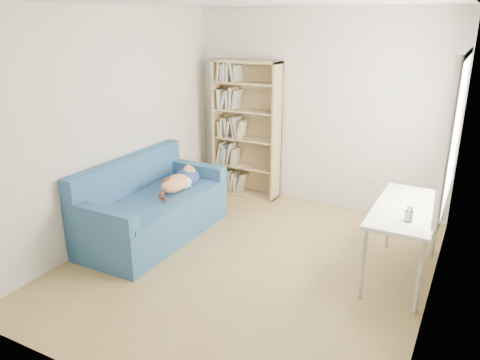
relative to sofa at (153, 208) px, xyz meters
The scene contains 6 objects.
ground 1.37m from the sofa, ahead, with size 4.00×4.00×0.00m, color olive.
room_shell 1.92m from the sofa, ahead, with size 3.54×4.04×2.62m.
sofa is the anchor object (origin of this frame).
bookshelf 1.85m from the sofa, 78.86° to the left, with size 0.96×0.30×1.92m.
desk 2.81m from the sofa, ahead, with size 0.58×1.27×0.75m.
pen_cup 2.87m from the sofa, ahead, with size 0.08×0.08×0.15m.
Camera 1 is at (1.96, -3.91, 2.47)m, focal length 35.00 mm.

